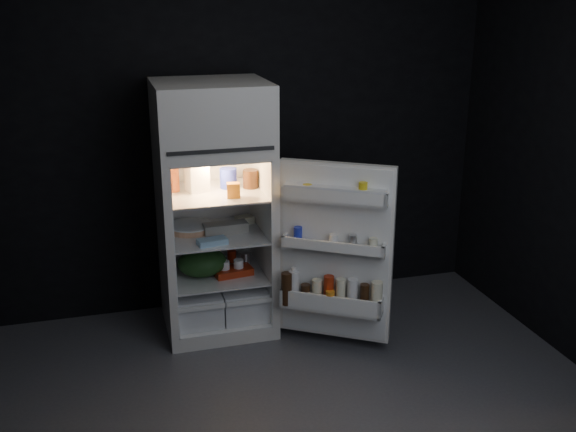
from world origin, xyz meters
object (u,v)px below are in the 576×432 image
object	(u,v)px
refrigerator	(214,200)
milk_jug	(197,174)
fridge_door	(334,257)
yogurt_tray	(233,271)
egg_carton	(225,228)

from	to	relation	value
refrigerator	milk_jug	xyz separation A→B (m)	(-0.11, 0.01, 0.19)
fridge_door	yogurt_tray	xyz separation A→B (m)	(-0.59, 0.46, -0.23)
yogurt_tray	refrigerator	bearing A→B (deg)	122.32
egg_carton	yogurt_tray	world-z (taller)	egg_carton
fridge_door	yogurt_tray	world-z (taller)	fridge_door
fridge_door	milk_jug	size ratio (longest dim) A/B	5.08
fridge_door	refrigerator	bearing A→B (deg)	140.00
fridge_door	milk_jug	world-z (taller)	fridge_door
egg_carton	refrigerator	bearing A→B (deg)	139.83
fridge_door	egg_carton	world-z (taller)	fridge_door
refrigerator	yogurt_tray	bearing A→B (deg)	-49.69
yogurt_tray	milk_jug	bearing A→B (deg)	139.53
refrigerator	egg_carton	xyz separation A→B (m)	(0.07, -0.05, -0.19)
egg_carton	yogurt_tray	distance (m)	0.32
refrigerator	fridge_door	world-z (taller)	refrigerator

